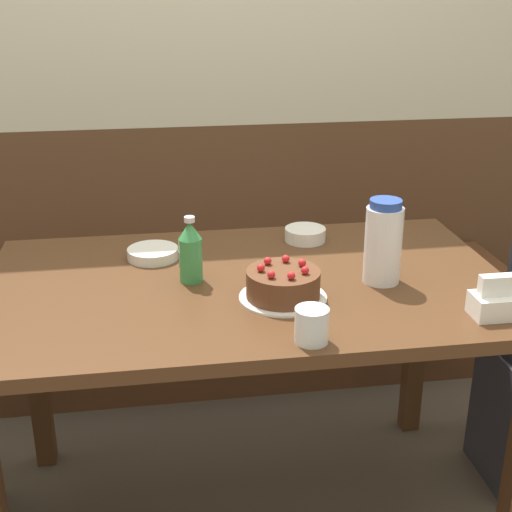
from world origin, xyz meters
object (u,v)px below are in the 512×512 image
(birthday_cake, at_px, (283,285))
(glass_water_tall, at_px, (312,325))
(bench_seat, at_px, (219,325))
(water_pitcher, at_px, (383,242))
(soju_bottle, at_px, (191,251))
(bowl_soup_white, at_px, (153,253))
(napkin_holder, at_px, (495,301))
(bowl_rice_small, at_px, (305,234))

(birthday_cake, height_order, glass_water_tall, birthday_cake)
(bench_seat, bearing_deg, water_pitcher, -68.66)
(birthday_cake, bearing_deg, bench_seat, 94.20)
(birthday_cake, xyz_separation_m, soju_bottle, (-0.22, 0.15, 0.05))
(birthday_cake, relative_size, glass_water_tall, 2.75)
(birthday_cake, bearing_deg, glass_water_tall, -85.15)
(bowl_soup_white, relative_size, glass_water_tall, 1.80)
(bowl_soup_white, height_order, glass_water_tall, glass_water_tall)
(glass_water_tall, bearing_deg, birthday_cake, 94.85)
(soju_bottle, xyz_separation_m, glass_water_tall, (0.24, -0.38, -0.04))
(napkin_holder, xyz_separation_m, glass_water_tall, (-0.46, -0.06, 0.00))
(bowl_soup_white, bearing_deg, bowl_rice_small, 9.17)
(water_pitcher, bearing_deg, bowl_rice_small, 111.64)
(water_pitcher, relative_size, bowl_soup_white, 1.55)
(birthday_cake, bearing_deg, water_pitcher, 13.49)
(birthday_cake, height_order, bowl_rice_small, birthday_cake)
(bowl_rice_small, xyz_separation_m, glass_water_tall, (-0.13, -0.63, 0.02))
(soju_bottle, bearing_deg, water_pitcher, -9.16)
(napkin_holder, bearing_deg, water_pitcher, 130.03)
(soju_bottle, bearing_deg, bowl_soup_white, 119.00)
(birthday_cake, height_order, bowl_soup_white, birthday_cake)
(bowl_rice_small, distance_m, glass_water_tall, 0.64)
(bench_seat, xyz_separation_m, glass_water_tall, (0.09, -1.18, 0.60))
(bowl_soup_white, height_order, bowl_rice_small, bowl_rice_small)
(bench_seat, height_order, bowl_rice_small, bowl_rice_small)
(birthday_cake, xyz_separation_m, bowl_soup_white, (-0.32, 0.32, -0.02))
(glass_water_tall, bearing_deg, bench_seat, 94.33)
(water_pitcher, distance_m, napkin_holder, 0.32)
(napkin_holder, height_order, glass_water_tall, napkin_holder)
(bowl_rice_small, bearing_deg, water_pitcher, -68.36)
(bench_seat, bearing_deg, glass_water_tall, -85.67)
(bench_seat, bearing_deg, bowl_soup_white, -111.38)
(birthday_cake, distance_m, soju_bottle, 0.27)
(napkin_holder, relative_size, glass_water_tall, 1.37)
(birthday_cake, bearing_deg, napkin_holder, -19.98)
(water_pitcher, relative_size, glass_water_tall, 2.80)
(water_pitcher, height_order, bowl_rice_small, water_pitcher)
(bowl_rice_small, relative_size, glass_water_tall, 1.54)
(bowl_rice_small, bearing_deg, bench_seat, 111.15)
(bench_seat, height_order, water_pitcher, water_pitcher)
(napkin_holder, relative_size, bowl_rice_small, 0.89)
(birthday_cake, height_order, soju_bottle, soju_bottle)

